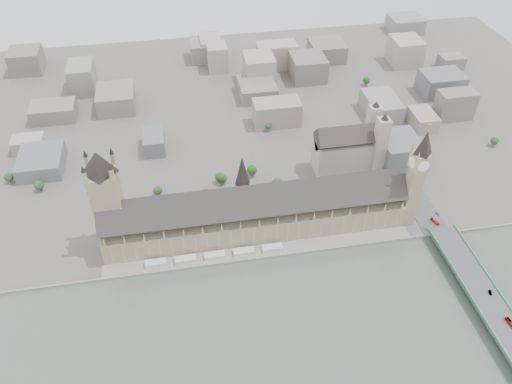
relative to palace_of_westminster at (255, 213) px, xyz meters
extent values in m
plane|color=#595651|center=(0.00, -19.70, -22.71)|extent=(900.00, 900.00, 0.00)
cube|color=gray|center=(0.00, -34.70, -21.21)|extent=(600.00, 1.50, 3.00)
cube|color=gray|center=(0.00, -27.20, -21.71)|extent=(270.00, 15.00, 2.00)
cube|color=silver|center=(-90.00, -26.70, -18.71)|extent=(18.00, 7.00, 4.00)
cube|color=silver|center=(-65.00, -26.70, -18.71)|extent=(18.00, 7.00, 4.00)
cube|color=silver|center=(-40.00, -26.70, -18.71)|extent=(18.00, 7.00, 4.00)
cube|color=silver|center=(-15.00, -26.70, -18.71)|extent=(18.00, 7.00, 4.00)
cube|color=silver|center=(10.00, -26.70, -18.71)|extent=(18.00, 7.00, 4.00)
cube|color=gray|center=(0.00, 0.30, -10.21)|extent=(265.00, 40.00, 25.00)
cube|color=#2A2825|center=(0.00, 0.30, 12.37)|extent=(265.00, 40.73, 40.73)
cube|color=gray|center=(138.00, -11.70, 8.29)|extent=(12.00, 12.00, 62.00)
cube|color=tan|center=(138.00, -11.70, 47.29)|extent=(14.00, 14.00, 16.00)
cylinder|color=white|center=(145.20, -11.70, 47.29)|extent=(0.60, 10.00, 10.00)
cylinder|color=white|center=(130.80, -11.70, 47.29)|extent=(0.60, 10.00, 10.00)
cylinder|color=white|center=(138.00, -4.50, 47.29)|extent=(10.00, 0.60, 10.00)
cylinder|color=white|center=(138.00, -18.90, 47.29)|extent=(10.00, 0.60, 10.00)
cone|color=black|center=(138.00, -11.70, 66.29)|extent=(17.00, 17.00, 22.00)
cylinder|color=#ECB445|center=(138.00, -11.70, 80.29)|extent=(1.00, 1.00, 6.00)
sphere|color=#ECB445|center=(138.00, -11.70, 83.79)|extent=(2.00, 2.00, 2.00)
cone|color=tan|center=(144.50, -5.20, 59.29)|extent=(2.40, 2.40, 8.00)
cone|color=tan|center=(131.50, -5.20, 59.29)|extent=(2.40, 2.40, 8.00)
cone|color=tan|center=(144.50, -18.20, 59.29)|extent=(2.40, 2.40, 8.00)
cone|color=tan|center=(131.50, -18.20, 59.29)|extent=(2.40, 2.40, 8.00)
cube|color=gray|center=(-122.00, 6.30, 17.29)|extent=(23.00, 23.00, 80.00)
cone|color=black|center=(-122.00, 6.30, 67.29)|extent=(30.00, 30.00, 20.00)
cylinder|color=tan|center=(-10.00, 6.30, 20.29)|extent=(12.00, 12.00, 20.00)
cone|color=black|center=(-10.00, 6.30, 44.29)|extent=(13.00, 13.00, 28.00)
cube|color=#474749|center=(162.00, -107.20, -17.58)|extent=(25.00, 325.00, 10.25)
cube|color=#A8A498|center=(105.00, 75.30, -5.71)|extent=(60.00, 28.00, 34.00)
cube|color=#2A2825|center=(105.00, 75.30, 16.29)|extent=(60.00, 28.28, 28.28)
cube|color=#A8A498|center=(137.00, 87.30, 9.29)|extent=(12.00, 12.00, 64.00)
cube|color=#A8A498|center=(137.00, 63.30, 9.29)|extent=(12.00, 12.00, 64.00)
imported|color=red|center=(157.96, -27.98, -11.08)|extent=(5.32, 10.13, 2.76)
imported|color=#B12516|center=(165.91, -137.35, -11.01)|extent=(3.75, 10.57, 2.88)
imported|color=gray|center=(166.19, -108.66, -11.68)|extent=(2.88, 4.99, 1.56)
imported|color=gray|center=(165.29, -18.29, -11.72)|extent=(2.80, 5.35, 1.48)
camera|label=1|loc=(-55.42, -314.18, 301.23)|focal=35.00mm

